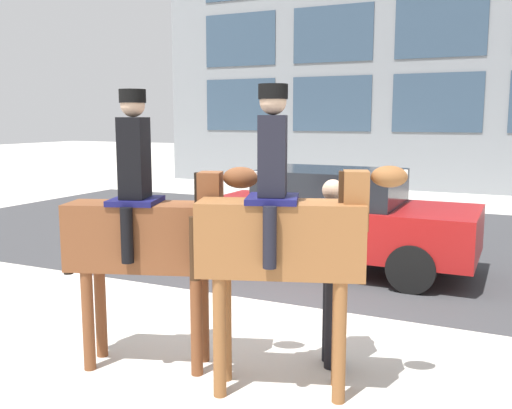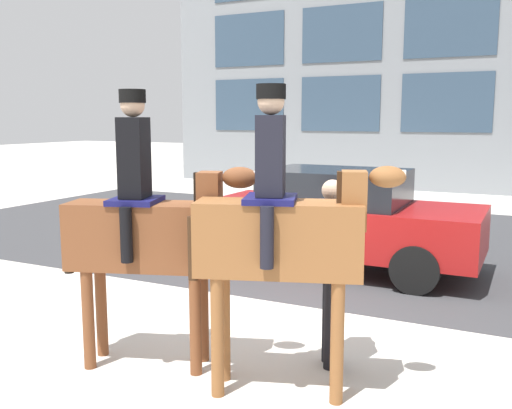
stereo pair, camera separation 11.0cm
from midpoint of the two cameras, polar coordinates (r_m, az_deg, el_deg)
The scene contains 6 objects.
ground_plane at distance 6.90m, azimuth 1.51°, elevation -11.17°, with size 80.00×80.00×0.00m, color beige.
road_surface at distance 11.25m, azimuth 11.25°, elevation -3.50°, with size 19.59×8.50×0.01m.
mounted_horse_lead at distance 5.36m, azimuth -11.39°, elevation -2.35°, with size 1.79×0.87×2.59m.
mounted_horse_companion at distance 4.74m, azimuth 2.15°, elevation -2.81°, with size 1.73×0.86×2.61m.
pedestrian_bystander at distance 5.37m, azimuth 6.85°, elevation -5.26°, with size 0.76×0.72×1.78m.
street_car_near_lane at distance 8.95m, azimuth 7.64°, elevation -1.29°, with size 4.16×1.84×1.55m.
Camera 1 is at (2.54, -5.98, 2.33)m, focal length 40.00 mm.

